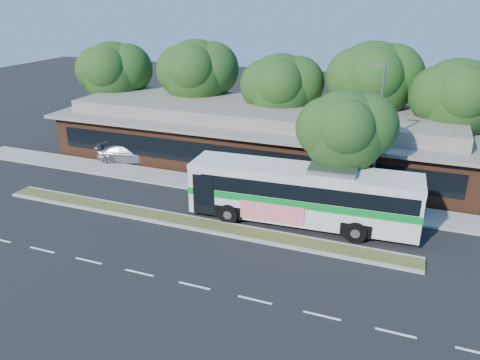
{
  "coord_description": "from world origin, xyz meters",
  "views": [
    {
      "loc": [
        11.64,
        -21.34,
        12.73
      ],
      "look_at": [
        2.0,
        3.46,
        2.0
      ],
      "focal_mm": 35.0,
      "sensor_mm": 36.0,
      "label": 1
    }
  ],
  "objects_px": {
    "lamp_post": "(377,136)",
    "sedan": "(130,153)",
    "sidewalk_tree": "(351,130)",
    "transit_bus": "(303,191)"
  },
  "relations": [
    {
      "from": "transit_bus",
      "to": "sedan",
      "type": "xyz_separation_m",
      "value": [
        -15.56,
        5.53,
        -1.32
      ]
    },
    {
      "from": "transit_bus",
      "to": "sedan",
      "type": "height_order",
      "value": "transit_bus"
    },
    {
      "from": "sedan",
      "to": "lamp_post",
      "type": "bearing_deg",
      "value": -114.43
    },
    {
      "from": "lamp_post",
      "to": "sedan",
      "type": "distance_m",
      "value": 19.68
    },
    {
      "from": "sidewalk_tree",
      "to": "transit_bus",
      "type": "bearing_deg",
      "value": -131.62
    },
    {
      "from": "lamp_post",
      "to": "transit_bus",
      "type": "relative_size",
      "value": 0.68
    },
    {
      "from": "lamp_post",
      "to": "transit_bus",
      "type": "height_order",
      "value": "lamp_post"
    },
    {
      "from": "sidewalk_tree",
      "to": "lamp_post",
      "type": "bearing_deg",
      "value": 22.18
    },
    {
      "from": "transit_bus",
      "to": "sidewalk_tree",
      "type": "xyz_separation_m",
      "value": [
        2.07,
        2.34,
        3.21
      ]
    },
    {
      "from": "sedan",
      "to": "sidewalk_tree",
      "type": "distance_m",
      "value": 18.48
    }
  ]
}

